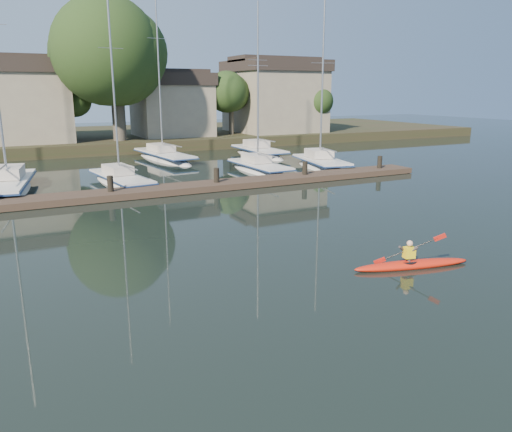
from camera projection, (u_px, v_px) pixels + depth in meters
name	position (u px, v px, depth m)	size (l,w,h in m)	color
ground	(300.00, 274.00, 15.46)	(160.00, 160.00, 0.00)	black
kayak	(411.00, 263.00, 15.99)	(4.02, 1.45, 1.28)	red
dock	(166.00, 190.00, 27.53)	(34.00, 2.00, 1.80)	#3F3024
sailboat_1	(9.00, 195.00, 28.13)	(3.81, 9.67, 15.41)	silver
sailboat_2	(121.00, 187.00, 30.34)	(2.98, 8.37, 13.56)	silver
sailboat_3	(259.00, 174.00, 34.99)	(2.19, 7.74, 12.41)	silver
sailboat_4	(321.00, 170.00, 36.76)	(3.71, 7.91, 12.94)	silver
sailboat_6	(164.00, 162.00, 40.95)	(3.25, 10.37, 16.21)	silver
sailboat_7	(259.00, 158.00, 43.67)	(2.35, 8.65, 13.91)	silver
shore	(104.00, 114.00, 50.24)	(90.00, 25.25, 12.75)	#242F17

